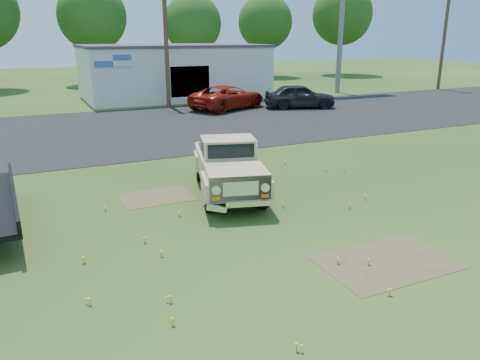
# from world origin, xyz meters

# --- Properties ---
(ground) EXTENTS (140.00, 140.00, 0.00)m
(ground) POSITION_xyz_m (0.00, 0.00, 0.00)
(ground) COLOR #294315
(ground) RESTS_ON ground
(asphalt_lot) EXTENTS (90.00, 14.00, 0.02)m
(asphalt_lot) POSITION_xyz_m (0.00, 15.00, 0.00)
(asphalt_lot) COLOR black
(asphalt_lot) RESTS_ON ground
(dirt_patch_a) EXTENTS (3.00, 2.00, 0.01)m
(dirt_patch_a) POSITION_xyz_m (1.50, -3.00, 0.00)
(dirt_patch_a) COLOR brown
(dirt_patch_a) RESTS_ON ground
(dirt_patch_b) EXTENTS (2.20, 1.60, 0.01)m
(dirt_patch_b) POSITION_xyz_m (-2.00, 3.50, 0.00)
(dirt_patch_b) COLOR brown
(dirt_patch_b) RESTS_ON ground
(commercial_building) EXTENTS (14.20, 8.20, 4.15)m
(commercial_building) POSITION_xyz_m (6.00, 26.99, 2.10)
(commercial_building) COLOR beige
(commercial_building) RESTS_ON ground
(utility_pole_mid) EXTENTS (1.60, 0.30, 9.00)m
(utility_pole_mid) POSITION_xyz_m (4.00, 22.00, 4.60)
(utility_pole_mid) COLOR #442E1F
(utility_pole_mid) RESTS_ON ground
(utility_pole_east) EXTENTS (1.60, 0.30, 9.00)m
(utility_pole_east) POSITION_xyz_m (30.00, 22.00, 4.60)
(utility_pole_east) COLOR #442E1F
(utility_pole_east) RESTS_ON ground
(treeline_d) EXTENTS (6.72, 6.72, 10.00)m
(treeline_d) POSITION_xyz_m (2.00, 40.50, 6.62)
(treeline_d) COLOR #332317
(treeline_d) RESTS_ON ground
(treeline_e) EXTENTS (6.08, 6.08, 9.04)m
(treeline_e) POSITION_xyz_m (12.00, 39.00, 5.98)
(treeline_e) COLOR #332317
(treeline_e) RESTS_ON ground
(treeline_f) EXTENTS (6.40, 6.40, 9.52)m
(treeline_f) POSITION_xyz_m (22.00, 41.50, 6.30)
(treeline_f) COLOR #332317
(treeline_f) RESTS_ON ground
(treeline_g) EXTENTS (7.36, 7.36, 10.95)m
(treeline_g) POSITION_xyz_m (32.00, 40.00, 7.25)
(treeline_g) COLOR #332317
(treeline_g) RESTS_ON ground
(vintage_pickup_truck) EXTENTS (3.23, 5.38, 1.83)m
(vintage_pickup_truck) POSITION_xyz_m (0.21, 2.90, 0.91)
(vintage_pickup_truck) COLOR tan
(vintage_pickup_truck) RESTS_ON ground
(red_pickup) EXTENTS (6.29, 4.79, 1.59)m
(red_pickup) POSITION_xyz_m (7.37, 19.27, 0.79)
(red_pickup) COLOR maroon
(red_pickup) RESTS_ON ground
(dark_sedan) EXTENTS (5.19, 3.44, 1.64)m
(dark_sedan) POSITION_xyz_m (12.04, 17.54, 0.82)
(dark_sedan) COLOR black
(dark_sedan) RESTS_ON ground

